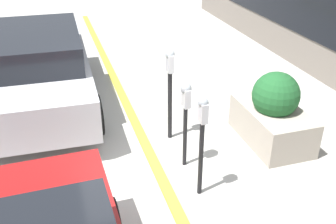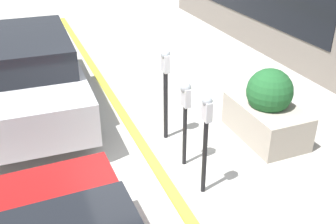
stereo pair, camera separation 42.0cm
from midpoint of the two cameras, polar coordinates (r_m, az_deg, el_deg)
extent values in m
plane|color=#ADAAA3|center=(6.13, 0.96, -7.98)|extent=(40.00, 40.00, 0.00)
cube|color=gold|center=(6.10, 0.24, -7.96)|extent=(19.00, 0.16, 0.04)
cylinder|color=black|center=(5.33, 7.05, -6.85)|extent=(0.06, 0.06, 1.14)
cube|color=silver|center=(4.97, 7.53, -0.13)|extent=(0.16, 0.09, 0.27)
sphere|color=gray|center=(4.90, 7.62, 1.27)|extent=(0.13, 0.13, 0.13)
cylinder|color=black|center=(5.92, 4.52, -3.60)|extent=(0.06, 0.06, 1.01)
cube|color=silver|center=(5.61, 4.76, 2.05)|extent=(0.19, 0.09, 0.28)
sphere|color=gray|center=(5.55, 4.82, 3.36)|extent=(0.16, 0.16, 0.16)
cylinder|color=black|center=(6.56, 2.11, 0.87)|extent=(0.07, 0.07, 1.22)
cube|color=silver|center=(6.25, 2.23, 7.06)|extent=(0.18, 0.09, 0.29)
sphere|color=gray|center=(6.20, 2.26, 8.32)|extent=(0.15, 0.15, 0.15)
cube|color=#A39989|center=(6.89, 16.51, -1.84)|extent=(1.48, 0.87, 0.61)
sphere|color=#1E5628|center=(6.64, 17.15, 2.31)|extent=(0.77, 0.77, 0.77)
cube|color=#B7B7BC|center=(8.00, -17.27, 5.53)|extent=(4.77, 2.12, 0.70)
cube|color=black|center=(7.63, -17.86, 9.18)|extent=(2.50, 1.82, 0.50)
cylinder|color=black|center=(9.52, -11.75, 7.52)|extent=(0.72, 0.24, 0.72)
cylinder|color=black|center=(6.86, -8.90, -0.56)|extent=(0.72, 0.24, 0.72)
camera|label=1|loc=(0.21, 92.13, -1.13)|focal=42.00mm
camera|label=2|loc=(0.21, -87.87, 1.13)|focal=42.00mm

